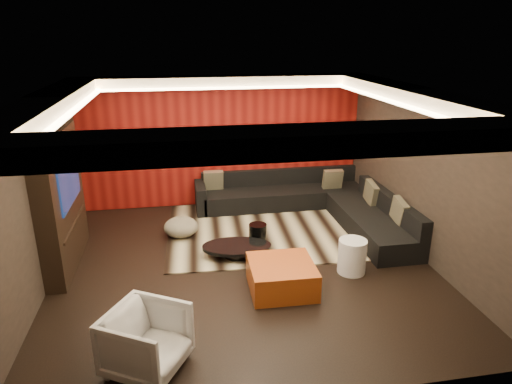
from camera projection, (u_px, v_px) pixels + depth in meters
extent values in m
cube|color=black|center=(244.00, 266.00, 7.51)|extent=(6.00, 6.00, 0.02)
cube|color=silver|center=(243.00, 92.00, 6.58)|extent=(6.00, 6.00, 0.02)
cube|color=black|center=(223.00, 141.00, 9.84)|extent=(6.00, 0.02, 2.80)
cube|color=black|center=(37.00, 196.00, 6.54)|extent=(0.02, 6.00, 2.80)
cube|color=black|center=(423.00, 174.00, 7.54)|extent=(0.02, 6.00, 2.80)
cube|color=#6B0C0A|center=(223.00, 142.00, 9.80)|extent=(5.98, 0.05, 2.78)
cube|color=silver|center=(223.00, 82.00, 9.12)|extent=(6.00, 0.60, 0.22)
cube|color=silver|center=(288.00, 142.00, 4.11)|extent=(6.00, 0.60, 0.22)
cube|color=silver|center=(46.00, 105.00, 6.17)|extent=(0.60, 4.80, 0.22)
cube|color=silver|center=(415.00, 96.00, 7.06)|extent=(0.60, 4.80, 0.22)
cube|color=#FFD899|center=(225.00, 88.00, 8.84)|extent=(4.80, 0.08, 0.04)
cube|color=#FFD899|center=(279.00, 143.00, 4.45)|extent=(4.80, 0.08, 0.04)
cube|color=#FFD899|center=(73.00, 111.00, 6.25)|extent=(0.08, 4.80, 0.04)
cube|color=#FFD899|center=(394.00, 102.00, 7.04)|extent=(0.08, 4.80, 0.04)
cube|color=black|center=(61.00, 201.00, 7.23)|extent=(0.30, 2.00, 2.20)
cube|color=black|center=(68.00, 179.00, 7.14)|extent=(0.04, 1.30, 0.80)
cube|color=black|center=(75.00, 223.00, 7.39)|extent=(0.04, 1.60, 0.04)
cube|color=#BFB48C|center=(273.00, 229.00, 8.84)|extent=(4.13, 3.18, 0.02)
cylinder|color=black|center=(237.00, 250.00, 7.75)|extent=(1.30, 1.30, 0.20)
cylinder|color=black|center=(258.00, 234.00, 8.17)|extent=(0.37, 0.37, 0.37)
ellipsoid|color=beige|center=(181.00, 227.00, 8.49)|extent=(0.78, 0.78, 0.35)
cylinder|color=silver|center=(352.00, 256.00, 7.20)|extent=(0.45, 0.45, 0.55)
cube|color=#964013|center=(282.00, 276.00, 6.74)|extent=(0.97, 0.97, 0.42)
imported|color=silver|center=(147.00, 341.00, 5.08)|extent=(1.11, 1.10, 0.75)
cube|color=black|center=(283.00, 197.00, 10.02)|extent=(3.50, 0.90, 0.40)
cube|color=black|center=(280.00, 176.00, 10.22)|extent=(3.50, 0.20, 0.35)
cube|color=black|center=(371.00, 224.00, 8.61)|extent=(0.90, 2.60, 0.40)
cube|color=black|center=(390.00, 204.00, 8.54)|extent=(0.20, 2.60, 0.35)
cube|color=black|center=(201.00, 198.00, 9.69)|extent=(0.20, 0.90, 0.60)
cube|color=tan|center=(333.00, 179.00, 9.86)|extent=(0.42, 0.20, 0.44)
cube|color=tan|center=(399.00, 211.00, 8.10)|extent=(0.12, 0.50, 0.50)
cube|color=tan|center=(213.00, 180.00, 9.80)|extent=(0.42, 0.20, 0.44)
cube|color=tan|center=(371.00, 193.00, 9.02)|extent=(0.12, 0.50, 0.50)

